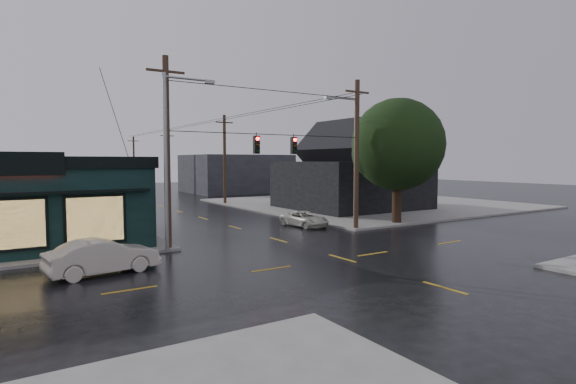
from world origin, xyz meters
TOP-DOWN VIEW (x-y plane):
  - ground_plane at (0.00, 0.00)m, footprint 160.00×160.00m
  - sidewalk_ne at (20.00, 20.00)m, footprint 28.00×28.00m
  - ne_building at (15.00, 17.00)m, footprint 12.60×11.60m
  - corner_tree at (10.91, 7.00)m, footprint 6.82×6.82m
  - utility_pole_nw at (-6.50, 6.50)m, footprint 2.00×0.32m
  - utility_pole_ne at (6.50, 6.50)m, footprint 2.00×0.32m
  - utility_pole_far_a at (6.50, 28.00)m, footprint 2.00×0.32m
  - utility_pole_far_b at (6.50, 48.00)m, footprint 2.00×0.32m
  - utility_pole_far_c at (6.50, 68.00)m, footprint 2.00×0.32m
  - span_signal_assembly at (0.10, 6.50)m, footprint 13.00×0.48m
  - streetlight_nw at (-6.80, 5.80)m, footprint 5.40×0.30m
  - streetlight_ne at (7.00, 7.20)m, footprint 5.40×0.30m
  - bg_building_west at (-14.00, 40.00)m, footprint 12.00×10.00m
  - bg_building_east at (16.00, 45.00)m, footprint 14.00×12.00m
  - sedan_cream at (-10.38, 3.03)m, footprint 4.66×2.20m
  - suv_silver at (4.44, 9.71)m, footprint 2.20×4.13m

SIDE VIEW (x-z plane):
  - ground_plane at x=0.00m, z-range 0.00..0.00m
  - utility_pole_nw at x=-6.50m, z-range -5.08..5.08m
  - utility_pole_ne at x=6.50m, z-range -5.08..5.08m
  - utility_pole_far_a at x=6.50m, z-range -4.83..4.83m
  - utility_pole_far_b at x=6.50m, z-range -4.58..4.58m
  - utility_pole_far_c at x=6.50m, z-range -4.58..4.58m
  - streetlight_nw at x=-6.80m, z-range -4.58..4.58m
  - streetlight_ne at x=7.00m, z-range -4.58..4.58m
  - sidewalk_ne at x=20.00m, z-range 0.00..0.15m
  - suv_silver at x=4.44m, z-range 0.00..1.11m
  - sedan_cream at x=-10.38m, z-range 0.00..1.48m
  - bg_building_west at x=-14.00m, z-range 0.00..4.40m
  - bg_building_east at x=16.00m, z-range 0.00..5.60m
  - ne_building at x=15.00m, z-range 0.09..8.85m
  - span_signal_assembly at x=0.10m, z-range 5.08..6.31m
  - corner_tree at x=10.91m, z-range 1.31..10.51m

